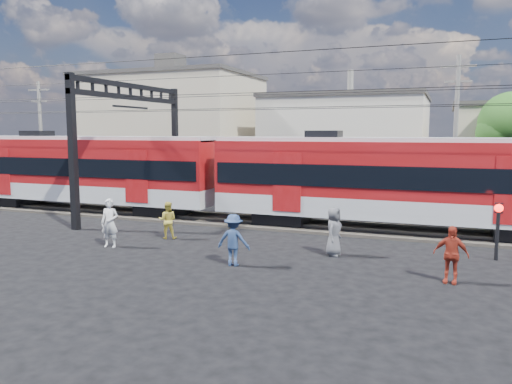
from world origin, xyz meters
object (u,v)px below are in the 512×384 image
pedestrian_a (110,223)px  crossing_signal (498,221)px  commuter_train (400,178)px  pedestrian_c (234,240)px

pedestrian_a → crossing_signal: size_ratio=0.93×
commuter_train → pedestrian_a: 12.30m
pedestrian_c → crossing_signal: bearing=-157.4°
commuter_train → pedestrian_c: size_ratio=29.12×
commuter_train → pedestrian_a: bearing=-146.1°
pedestrian_a → crossing_signal: (13.73, 3.12, 0.46)m
commuter_train → crossing_signal: size_ratio=24.98×
commuter_train → pedestrian_a: commuter_train is taller
commuter_train → pedestrian_a: (-10.14, -6.81, -1.46)m
commuter_train → crossing_signal: (3.60, -3.68, -1.00)m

